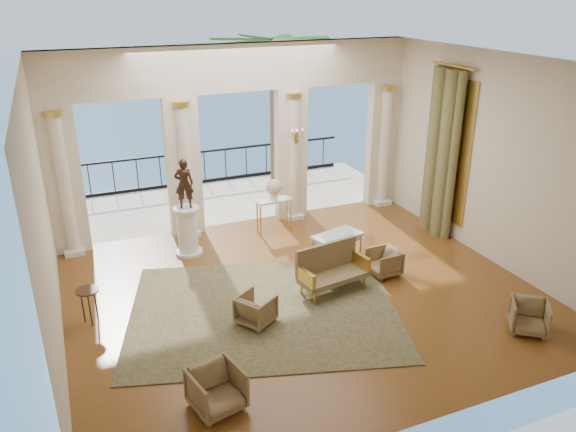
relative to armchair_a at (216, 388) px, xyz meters
name	(u,v)px	position (x,y,z in m)	size (l,w,h in m)	color
floor	(302,292)	(2.50, 2.56, -0.36)	(9.00, 9.00, 0.00)	#43270B
room_walls	(331,172)	(2.50, 1.44, 2.52)	(9.00, 9.00, 9.00)	beige
arcade	(238,126)	(2.50, 6.38, 2.22)	(9.00, 0.56, 4.50)	beige
terrace	(220,201)	(2.50, 8.36, -0.41)	(10.00, 3.60, 0.10)	beige
balustrade	(205,170)	(2.50, 9.96, 0.05)	(9.00, 0.06, 1.03)	black
palm_tree	(273,47)	(4.50, 9.16, 3.73)	(2.00, 2.00, 4.50)	#4C3823
sea	(89,95)	(2.50, 62.56, -6.36)	(160.00, 160.00, 0.00)	#29547E
curtain	(441,154)	(6.79, 4.06, 1.66)	(0.33, 1.40, 4.09)	brown
window_frame	(448,149)	(6.97, 4.06, 1.74)	(0.04, 1.60, 3.40)	gold
wall_sconce	(296,137)	(3.90, 6.07, 1.87)	(0.30, 0.11, 0.33)	gold
rug	(264,310)	(1.55, 2.20, -0.35)	(5.00, 3.89, 0.02)	#33371C
armchair_a	(216,388)	(0.00, 0.00, 0.00)	(0.70, 0.66, 0.72)	#42301C
armchair_b	(529,315)	(5.66, -0.24, -0.04)	(0.62, 0.58, 0.64)	#42301C
armchair_c	(384,261)	(4.43, 2.60, -0.05)	(0.60, 0.57, 0.62)	#42301C
armchair_d	(256,308)	(1.28, 1.89, -0.05)	(0.60, 0.56, 0.62)	#42301C
settee	(331,268)	(3.10, 2.48, 0.11)	(1.51, 0.82, 0.95)	#42301C
game_table	(337,238)	(3.70, 3.36, 0.30)	(1.19, 0.85, 0.73)	#A7C2D5
pedestal	(188,232)	(0.83, 5.18, 0.19)	(0.62, 0.62, 1.14)	silver
statue	(184,184)	(0.83, 5.18, 1.35)	(0.41, 0.27, 1.12)	#2F1E15
console_table	(274,205)	(3.10, 5.61, 0.35)	(0.92, 0.40, 0.85)	silver
urn	(274,188)	(3.10, 5.61, 0.78)	(0.39, 0.39, 0.51)	silver
side_table	(88,294)	(-1.50, 3.07, 0.22)	(0.42, 0.42, 0.68)	black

